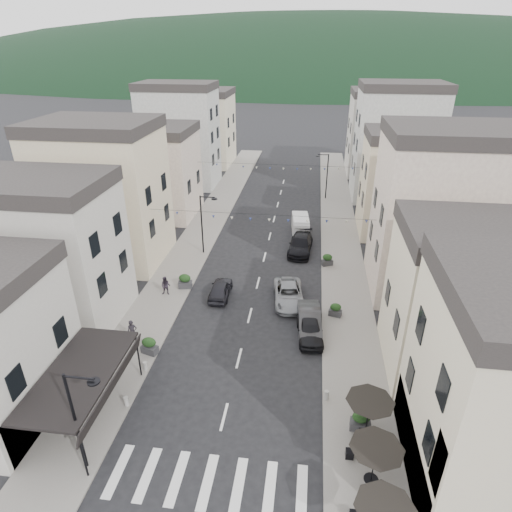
# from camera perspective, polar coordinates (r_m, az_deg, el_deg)

# --- Properties ---
(sidewalk_left) EXTENTS (4.00, 76.00, 0.12)m
(sidewalk_left) POSITION_cam_1_polar(r_m,az_deg,el_deg) (48.34, -6.92, 3.66)
(sidewalk_left) COLOR slate
(sidewalk_left) RESTS_ON ground
(sidewalk_right) EXTENTS (4.00, 76.00, 0.12)m
(sidewalk_right) POSITION_cam_1_polar(r_m,az_deg,el_deg) (47.06, 11.10, 2.67)
(sidewalk_right) COLOR slate
(sidewalk_right) RESTS_ON ground
(hill_backdrop) EXTENTS (640.00, 360.00, 70.00)m
(hill_backdrop) POSITION_cam_1_polar(r_m,az_deg,el_deg) (311.57, 7.39, 23.18)
(hill_backdrop) COLOR black
(hill_backdrop) RESTS_ON ground
(boutique_awning) EXTENTS (3.77, 7.50, 3.28)m
(boutique_awning) POSITION_cam_1_polar(r_m,az_deg,el_deg) (25.17, -21.96, -14.49)
(boutique_awning) COLOR black
(boutique_awning) RESTS_ON ground
(buildings_row_left) EXTENTS (10.20, 54.16, 14.00)m
(buildings_row_left) POSITION_cam_1_polar(r_m,az_deg,el_deg) (53.69, -13.22, 12.35)
(buildings_row_left) COLOR #B4ADA5
(buildings_row_left) RESTS_ON ground
(buildings_row_right) EXTENTS (10.20, 54.16, 14.50)m
(buildings_row_right) POSITION_cam_1_polar(r_m,az_deg,el_deg) (50.31, 19.63, 10.80)
(buildings_row_right) COLOR beige
(buildings_row_right) RESTS_ON ground
(cafe_terrace) EXTENTS (2.50, 8.10, 2.53)m
(cafe_terrace) POSITION_cam_1_polar(r_m,az_deg,el_deg) (21.87, 15.72, -23.87)
(cafe_terrace) COLOR black
(cafe_terrace) RESTS_ON ground
(streetlamp_left_near) EXTENTS (1.70, 0.56, 6.00)m
(streetlamp_left_near) POSITION_cam_1_polar(r_m,az_deg,el_deg) (22.32, -22.52, -18.83)
(streetlamp_left_near) COLOR black
(streetlamp_left_near) RESTS_ON ground
(streetlamp_left_far) EXTENTS (1.70, 0.56, 6.00)m
(streetlamp_left_far) POSITION_cam_1_polar(r_m,az_deg,el_deg) (41.19, -6.91, 4.94)
(streetlamp_left_far) COLOR black
(streetlamp_left_far) RESTS_ON ground
(streetlamp_right_far) EXTENTS (1.70, 0.56, 6.00)m
(streetlamp_right_far) POSITION_cam_1_polar(r_m,az_deg,el_deg) (57.07, 9.21, 11.03)
(streetlamp_right_far) COLOR black
(streetlamp_right_far) RESTS_ON ground
(bollards) EXTENTS (11.66, 10.26, 0.60)m
(bollards) POSITION_cam_1_polar(r_m,az_deg,el_deg) (25.12, -4.54, -20.77)
(bollards) COLOR gray
(bollards) RESTS_ON ground
(bunting_near) EXTENTS (19.00, 0.28, 0.62)m
(bunting_near) POSITION_cam_1_polar(r_m,az_deg,el_deg) (35.78, 0.49, 5.05)
(bunting_near) COLOR black
(bunting_near) RESTS_ON ground
(bunting_far) EXTENTS (19.00, 0.28, 0.62)m
(bunting_far) POSITION_cam_1_polar(r_m,az_deg,el_deg) (50.90, 2.77, 11.70)
(bunting_far) COLOR black
(bunting_far) RESTS_ON ground
(parked_car_a) EXTENTS (2.15, 4.36, 1.43)m
(parked_car_a) POSITION_cam_1_polar(r_m,az_deg,el_deg) (30.86, 7.18, -9.60)
(parked_car_a) COLOR black
(parked_car_a) RESTS_ON ground
(parked_car_b) EXTENTS (1.97, 4.69, 1.51)m
(parked_car_b) POSITION_cam_1_polar(r_m,az_deg,el_deg) (31.66, 7.13, -8.45)
(parked_car_b) COLOR #2D2D2F
(parked_car_b) RESTS_ON ground
(parked_car_c) EXTENTS (2.98, 5.30, 1.40)m
(parked_car_c) POSITION_cam_1_polar(r_m,az_deg,el_deg) (34.53, 4.39, -5.12)
(parked_car_c) COLOR gray
(parked_car_c) RESTS_ON ground
(parked_car_d) EXTENTS (2.56, 5.48, 1.55)m
(parked_car_d) POSITION_cam_1_polar(r_m,az_deg,el_deg) (42.74, 5.96, 1.55)
(parked_car_d) COLOR black
(parked_car_d) RESTS_ON ground
(parked_car_e) EXTENTS (1.63, 3.93, 1.33)m
(parked_car_e) POSITION_cam_1_polar(r_m,az_deg,el_deg) (35.31, -4.78, -4.42)
(parked_car_e) COLOR black
(parked_car_e) RESTS_ON ground
(delivery_van) EXTENTS (2.08, 4.41, 2.05)m
(delivery_van) POSITION_cam_1_polar(r_m,az_deg,el_deg) (46.78, 5.93, 4.16)
(delivery_van) COLOR silver
(delivery_van) RESTS_ON ground
(pedestrian_a) EXTENTS (0.76, 0.64, 1.77)m
(pedestrian_a) POSITION_cam_1_polar(r_m,az_deg,el_deg) (31.04, -16.15, -9.69)
(pedestrian_a) COLOR black
(pedestrian_a) RESTS_ON sidewalk_left
(pedestrian_b) EXTENTS (0.80, 0.63, 1.63)m
(pedestrian_b) POSITION_cam_1_polar(r_m,az_deg,el_deg) (35.87, -11.94, -3.92)
(pedestrian_b) COLOR #28212C
(pedestrian_b) RESTS_ON sidewalk_left
(planter_la) EXTENTS (1.22, 0.89, 1.22)m
(planter_la) POSITION_cam_1_polar(r_m,az_deg,el_deg) (30.01, -14.04, -11.52)
(planter_la) COLOR #323234
(planter_la) RESTS_ON sidewalk_left
(planter_lb) EXTENTS (1.22, 0.80, 1.27)m
(planter_lb) POSITION_cam_1_polar(r_m,az_deg,el_deg) (36.66, -9.45, -3.32)
(planter_lb) COLOR #313133
(planter_lb) RESTS_ON sidewalk_left
(planter_ra) EXTENTS (1.12, 0.66, 1.22)m
(planter_ra) POSITION_cam_1_polar(r_m,az_deg,el_deg) (25.19, 13.79, -20.55)
(planter_ra) COLOR #323235
(planter_ra) RESTS_ON sidewalk_right
(planter_rb) EXTENTS (1.05, 0.76, 1.06)m
(planter_rb) POSITION_cam_1_polar(r_m,az_deg,el_deg) (33.26, 10.55, -7.06)
(planter_rb) COLOR #313133
(planter_rb) RESTS_ON sidewalk_right
(planter_rc) EXTENTS (1.14, 0.91, 1.13)m
(planter_rc) POSITION_cam_1_polar(r_m,az_deg,el_deg) (40.32, 9.48, -0.49)
(planter_rc) COLOR #2D2D30
(planter_rc) RESTS_ON sidewalk_right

